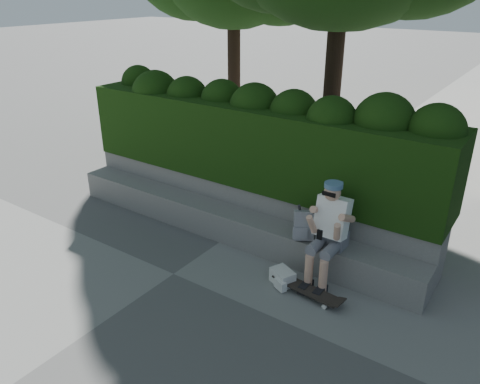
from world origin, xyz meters
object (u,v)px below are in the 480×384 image
Objects in this scene: person at (329,229)px; backpack_ground at (283,277)px; backpack_plaid at (304,225)px; skateboard at (308,290)px.

person reaches higher than backpack_ground.
person is 0.88m from backpack_ground.
person is at bearing 69.92° from backpack_ground.
backpack_plaid is (-0.40, 0.08, -0.11)m from person.
skateboard is (-0.03, -0.46, -0.68)m from person.
person is 3.51× the size of backpack_plaid.
backpack_plaid is at bearing 130.86° from skateboard.
person is 0.42m from backpack_plaid.
backpack_plaid is 0.74m from backpack_ground.
backpack_plaid is at bearing 112.80° from backpack_ground.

